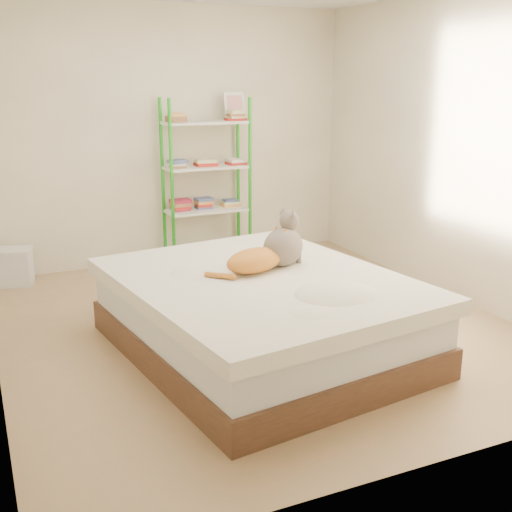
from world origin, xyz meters
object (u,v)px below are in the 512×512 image
grey_cat (283,239)px  shelf_unit (207,184)px  bed (261,314)px  orange_cat (254,257)px  cardboard_box (213,268)px  white_bin (16,266)px

grey_cat → shelf_unit: 2.18m
bed → orange_cat: (0.00, 0.11, 0.39)m
shelf_unit → cardboard_box: (-0.25, -0.80, -0.66)m
bed → orange_cat: 0.41m
grey_cat → cardboard_box: bearing=-23.1°
bed → cardboard_box: (0.22, 1.56, -0.11)m
cardboard_box → orange_cat: bearing=-94.8°
orange_cat → cardboard_box: bearing=64.9°
orange_cat → grey_cat: 0.29m
bed → shelf_unit: 2.47m
bed → grey_cat: grey_cat is taller
bed → white_bin: bed is taller
cardboard_box → white_bin: 1.85m
orange_cat → white_bin: size_ratio=1.50×
cardboard_box → white_bin: (-1.68, 0.77, 0.01)m
shelf_unit → white_bin: size_ratio=4.78×
shelf_unit → grey_cat: bearing=-95.4°
grey_cat → white_bin: (-1.73, 2.14, -0.58)m
bed → white_bin: 2.75m
shelf_unit → cardboard_box: bearing=-107.4°
shelf_unit → bed: bearing=-101.3°
grey_cat → cardboard_box: size_ratio=0.82×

